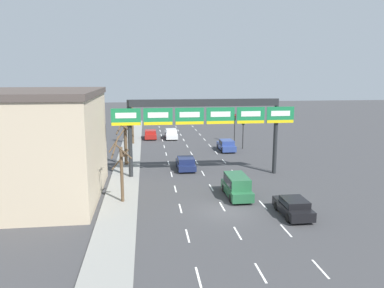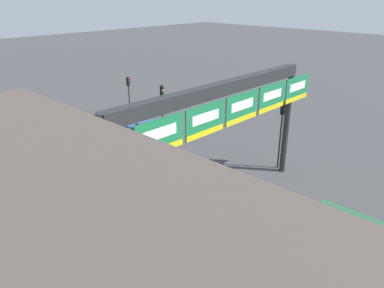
% 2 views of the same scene
% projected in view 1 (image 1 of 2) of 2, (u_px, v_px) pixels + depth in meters
% --- Properties ---
extents(ground_plane, '(220.00, 220.00, 0.00)m').
position_uv_depth(ground_plane, '(225.00, 211.00, 28.39)').
color(ground_plane, '#3D3D3F').
extents(sidewalk_left, '(2.80, 110.00, 0.15)m').
position_uv_depth(sidewalk_left, '(118.00, 215.00, 27.41)').
color(sidewalk_left, gray).
rests_on(sidewalk_left, ground_plane).
extents(lane_dashes, '(6.72, 67.00, 0.01)m').
position_uv_depth(lane_dashes, '(200.00, 167.00, 41.55)').
color(lane_dashes, white).
rests_on(lane_dashes, ground_plane).
extents(sign_gantry, '(18.24, 0.70, 7.79)m').
position_uv_depth(sign_gantry, '(205.00, 114.00, 37.05)').
color(sign_gantry, '#232628').
rests_on(sign_gantry, ground_plane).
extents(building_near, '(13.94, 12.98, 8.99)m').
position_uv_depth(building_near, '(12.00, 146.00, 30.40)').
color(building_near, '#C6B293').
rests_on(building_near, ground_plane).
extents(car_blue, '(1.87, 4.39, 1.50)m').
position_uv_depth(car_blue, '(226.00, 145.00, 50.35)').
color(car_blue, navy).
rests_on(car_blue, ground_plane).
extents(car_navy, '(1.92, 4.10, 1.37)m').
position_uv_depth(car_navy, '(186.00, 163.00, 40.53)').
color(car_navy, '#19234C').
rests_on(car_navy, ground_plane).
extents(car_red, '(1.87, 3.93, 1.42)m').
position_uv_depth(car_red, '(150.00, 134.00, 59.49)').
color(car_red, maroon).
rests_on(car_red, ground_plane).
extents(car_white, '(1.86, 4.84, 1.53)m').
position_uv_depth(car_white, '(171.00, 134.00, 59.77)').
color(car_white, silver).
rests_on(car_white, ground_plane).
extents(car_black, '(1.83, 4.00, 1.35)m').
position_uv_depth(car_black, '(293.00, 206.00, 27.34)').
color(car_black, black).
rests_on(car_black, ground_plane).
extents(suv_green, '(1.82, 4.66, 1.87)m').
position_uv_depth(suv_green, '(237.00, 185.00, 31.52)').
color(suv_green, '#235B38').
rests_on(suv_green, ground_plane).
extents(traffic_light_near_gantry, '(0.30, 0.35, 5.08)m').
position_uv_depth(traffic_light_near_gantry, '(276.00, 138.00, 39.02)').
color(traffic_light_near_gantry, black).
rests_on(traffic_light_near_gantry, ground_plane).
extents(traffic_light_mid_block, '(0.30, 0.35, 4.22)m').
position_uv_depth(traffic_light_mid_block, '(243.00, 127.00, 51.33)').
color(traffic_light_mid_block, black).
rests_on(traffic_light_mid_block, ground_plane).
extents(traffic_light_far_end, '(0.30, 0.35, 4.25)m').
position_uv_depth(traffic_light_far_end, '(235.00, 122.00, 56.33)').
color(traffic_light_far_end, black).
rests_on(traffic_light_far_end, ground_plane).
extents(tree_bare_closest, '(1.89, 1.91, 5.76)m').
position_uv_depth(tree_bare_closest, '(121.00, 167.00, 29.69)').
color(tree_bare_closest, brown).
rests_on(tree_bare_closest, sidewalk_left).
extents(tree_bare_second, '(2.05, 2.04, 4.95)m').
position_uv_depth(tree_bare_second, '(126.00, 140.00, 41.75)').
color(tree_bare_second, brown).
rests_on(tree_bare_second, sidewalk_left).
extents(tree_bare_third, '(1.75, 1.45, 5.53)m').
position_uv_depth(tree_bare_third, '(132.00, 124.00, 54.38)').
color(tree_bare_third, brown).
rests_on(tree_bare_third, sidewalk_left).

